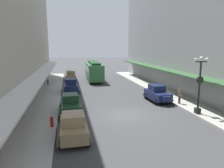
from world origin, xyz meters
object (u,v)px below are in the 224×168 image
at_px(lamp_post_with_clock, 200,83).
at_px(parked_car_0, 71,75).
at_px(streetcar, 94,70).
at_px(fire_hydrant, 52,121).
at_px(parked_car_4, 73,125).
at_px(parked_car_1, 71,104).
at_px(parked_car_2, 71,85).
at_px(parked_car_3, 157,93).
at_px(pedestrian_0, 48,80).
at_px(pedestrian_1, 180,96).

bearing_deg(lamp_post_with_clock, parked_car_0, 116.53).
relative_size(streetcar, fire_hydrant, 11.76).
bearing_deg(streetcar, parked_car_4, -100.26).
xyz_separation_m(parked_car_1, parked_car_2, (0.19, 9.39, 0.00)).
relative_size(parked_car_2, fire_hydrant, 5.21).
height_order(parked_car_3, parked_car_4, same).
height_order(parked_car_1, parked_car_3, same).
relative_size(parked_car_2, pedestrian_0, 2.60).
relative_size(streetcar, pedestrian_0, 5.88).
height_order(parked_car_2, parked_car_4, same).
xyz_separation_m(streetcar, pedestrian_1, (6.93, -18.09, -0.91)).
bearing_deg(parked_car_0, streetcar, -8.03).
xyz_separation_m(streetcar, fire_hydrant, (-5.93, -21.99, -1.34)).
height_order(streetcar, lamp_post_with_clock, lamp_post_with_clock).
xyz_separation_m(parked_car_2, pedestrian_1, (11.20, -8.68, 0.05)).
bearing_deg(parked_car_1, parked_car_3, 15.27).
distance_m(streetcar, pedestrian_1, 19.39).
bearing_deg(parked_car_1, pedestrian_0, 102.51).
xyz_separation_m(parked_car_3, fire_hydrant, (-11.20, -5.85, -0.38)).
bearing_deg(streetcar, lamp_post_with_clock, -72.36).
xyz_separation_m(parked_car_0, lamp_post_with_clock, (11.00, -22.04, 2.04)).
relative_size(parked_car_3, fire_hydrant, 5.24).
height_order(parked_car_0, parked_car_1, same).
bearing_deg(parked_car_1, streetcar, 76.62).
relative_size(parked_car_2, parked_car_4, 1.00).
bearing_deg(pedestrian_1, pedestrian_0, 135.73).
bearing_deg(parked_car_4, fire_hydrant, 126.05).
bearing_deg(fire_hydrant, parked_car_3, 27.60).
bearing_deg(streetcar, pedestrian_1, -69.04).
xyz_separation_m(parked_car_4, streetcar, (4.37, 24.13, 0.96)).
bearing_deg(lamp_post_with_clock, parked_car_4, -166.51).
relative_size(parked_car_1, pedestrian_0, 2.63).
height_order(streetcar, fire_hydrant, streetcar).
distance_m(parked_car_3, pedestrian_1, 2.56).
height_order(lamp_post_with_clock, pedestrian_1, lamp_post_with_clock).
xyz_separation_m(parked_car_1, lamp_post_with_clock, (11.29, -2.66, 2.04)).
relative_size(parked_car_1, parked_car_3, 1.00).
height_order(streetcar, pedestrian_1, streetcar).
xyz_separation_m(parked_car_3, parked_car_4, (-9.64, -8.00, 0.00)).
bearing_deg(lamp_post_with_clock, parked_car_2, 132.65).
distance_m(parked_car_2, parked_car_4, 14.73).
distance_m(parked_car_0, streetcar, 4.33).
bearing_deg(fire_hydrant, parked_car_0, 85.57).
bearing_deg(pedestrian_1, streetcar, 110.96).
xyz_separation_m(lamp_post_with_clock, pedestrian_0, (-14.64, 17.73, -2.00)).
height_order(parked_car_2, parked_car_3, same).
relative_size(pedestrian_0, pedestrian_1, 1.00).
distance_m(parked_car_3, fire_hydrant, 12.64).
relative_size(parked_car_0, fire_hydrant, 5.24).
xyz_separation_m(parked_car_1, pedestrian_0, (-3.34, 15.08, 0.05)).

